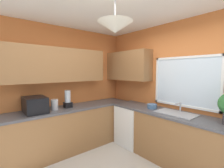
{
  "coord_description": "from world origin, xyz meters",
  "views": [
    {
      "loc": [
        1.51,
        -1.29,
        1.69
      ],
      "look_at": [
        -0.58,
        0.43,
        1.45
      ],
      "focal_mm": 25.14,
      "sensor_mm": 36.0,
      "label": 1
    }
  ],
  "objects": [
    {
      "name": "microwave",
      "position": [
        -1.56,
        -0.59,
        1.06
      ],
      "size": [
        0.48,
        0.36,
        0.29
      ],
      "primitive_type": "cube",
      "color": "black",
      "rests_on": "counter_run_left"
    },
    {
      "name": "counter_run_back",
      "position": [
        0.21,
        1.33,
        0.46
      ],
      "size": [
        2.95,
        0.65,
        0.92
      ],
      "color": "olive",
      "rests_on": "ground_plane"
    },
    {
      "name": "sink_assembly",
      "position": [
        0.12,
        1.34,
        0.93
      ],
      "size": [
        0.67,
        0.4,
        0.19
      ],
      "color": "#9EA0A5",
      "rests_on": "counter_run_back"
    },
    {
      "name": "bowl",
      "position": [
        -0.39,
        1.33,
        0.96
      ],
      "size": [
        0.19,
        0.19,
        0.09
      ],
      "primitive_type": "cylinder",
      "color": "#4C7099",
      "rests_on": "counter_run_back"
    },
    {
      "name": "dishwasher",
      "position": [
        -0.9,
        1.3,
        0.44
      ],
      "size": [
        0.6,
        0.6,
        0.87
      ],
      "primitive_type": "cube",
      "color": "white",
      "rests_on": "ground_plane"
    },
    {
      "name": "room_shell",
      "position": [
        -0.81,
        0.5,
        1.85
      ],
      "size": [
        3.86,
        3.4,
        2.7
      ],
      "color": "#D17238",
      "rests_on": "ground_plane"
    },
    {
      "name": "counter_run_left",
      "position": [
        -1.56,
        0.0,
        0.46
      ],
      "size": [
        0.65,
        3.01,
        0.92
      ],
      "color": "olive",
      "rests_on": "ground_plane"
    },
    {
      "name": "blender_appliance",
      "position": [
        -1.56,
        0.04,
        1.08
      ],
      "size": [
        0.15,
        0.15,
        0.36
      ],
      "color": "black",
      "rests_on": "counter_run_left"
    },
    {
      "name": "kettle",
      "position": [
        -1.54,
        -0.24,
        1.02
      ],
      "size": [
        0.14,
        0.14,
        0.21
      ],
      "primitive_type": "cylinder",
      "color": "#B7B7BC",
      "rests_on": "counter_run_left"
    }
  ]
}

